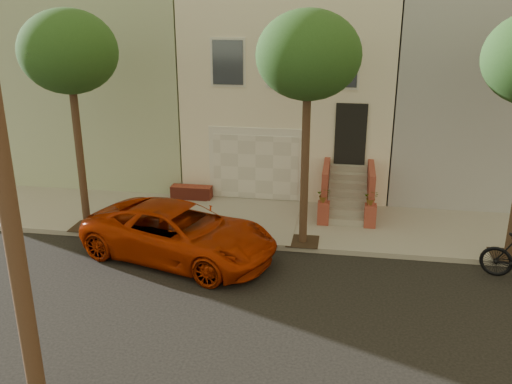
# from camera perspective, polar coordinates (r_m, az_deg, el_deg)

# --- Properties ---
(ground) EXTENTS (90.00, 90.00, 0.00)m
(ground) POSITION_cam_1_polar(r_m,az_deg,el_deg) (12.34, -1.46, -12.87)
(ground) COLOR black
(ground) RESTS_ON ground
(sidewalk) EXTENTS (40.00, 3.70, 0.15)m
(sidewalk) POSITION_cam_1_polar(r_m,az_deg,el_deg) (17.02, 1.94, -3.21)
(sidewalk) COLOR gray
(sidewalk) RESTS_ON ground
(house_row) EXTENTS (33.10, 11.70, 7.00)m
(house_row) POSITION_cam_1_polar(r_m,az_deg,el_deg) (21.75, 4.14, 11.41)
(house_row) COLOR beige
(house_row) RESTS_ON sidewalk
(tree_left) EXTENTS (2.70, 2.57, 6.30)m
(tree_left) POSITION_cam_1_polar(r_m,az_deg,el_deg) (16.10, -18.98, 13.55)
(tree_left) COLOR #2D2116
(tree_left) RESTS_ON sidewalk
(tree_mid) EXTENTS (2.70, 2.57, 6.30)m
(tree_mid) POSITION_cam_1_polar(r_m,az_deg,el_deg) (14.27, 5.48, 13.88)
(tree_mid) COLOR #2D2116
(tree_mid) RESTS_ON sidewalk
(pickup_truck) EXTENTS (5.78, 3.85, 1.47)m
(pickup_truck) POSITION_cam_1_polar(r_m,az_deg,el_deg) (14.76, -7.97, -4.22)
(pickup_truck) COLOR #A82501
(pickup_truck) RESTS_ON ground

